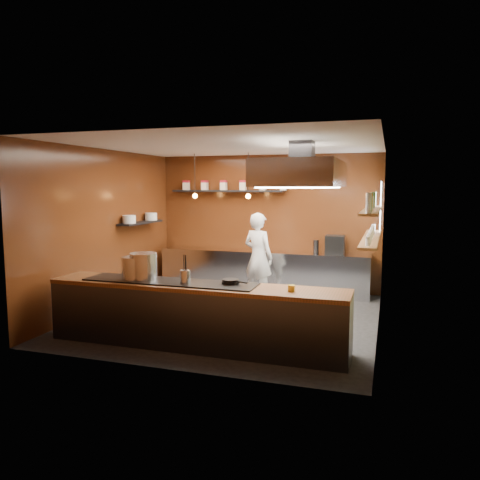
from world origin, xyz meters
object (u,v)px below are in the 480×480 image
at_px(chef, 258,257).
at_px(stockpot_large, 144,266).
at_px(stockpot_small, 134,268).
at_px(extractor_hood, 302,174).
at_px(espresso_machine, 335,245).

bearing_deg(chef, stockpot_large, 92.39).
height_order(stockpot_large, stockpot_small, stockpot_large).
relative_size(extractor_hood, chef, 1.12).
bearing_deg(stockpot_large, espresso_machine, 57.97).
xyz_separation_m(extractor_hood, stockpot_large, (-2.12, -1.20, -1.37)).
xyz_separation_m(stockpot_large, espresso_machine, (2.37, 3.79, -0.04)).
bearing_deg(espresso_machine, stockpot_small, -123.98).
bearing_deg(stockpot_large, extractor_hood, 29.45).
bearing_deg(chef, espresso_machine, -127.51).
xyz_separation_m(stockpot_small, espresso_machine, (2.50, 3.84, -0.02)).
height_order(stockpot_large, chef, chef).
xyz_separation_m(extractor_hood, stockpot_small, (-2.25, -1.25, -1.40)).
bearing_deg(extractor_hood, espresso_machine, 84.46).
xyz_separation_m(stockpot_large, chef, (0.95, 2.90, -0.24)).
distance_m(stockpot_large, espresso_machine, 4.47).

